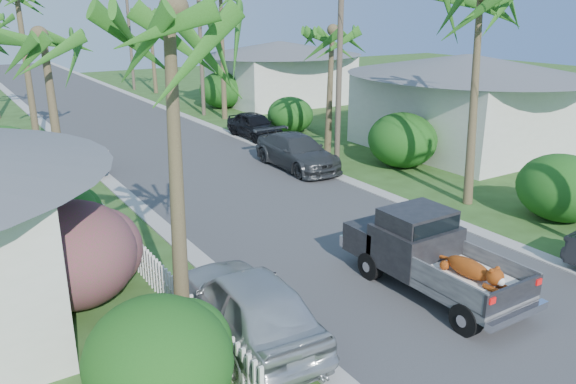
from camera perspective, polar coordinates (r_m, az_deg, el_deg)
ground at (r=14.32m, az=19.10°, el=-12.15°), size 120.00×120.00×0.00m
road at (r=34.59m, az=-14.96°, el=5.93°), size 8.00×100.00×0.02m
curb_left at (r=33.58m, az=-21.95°, el=4.90°), size 0.60×100.00×0.06m
curb_right at (r=36.08m, az=-8.44°, el=6.87°), size 0.60×100.00×0.06m
pickup_truck at (r=15.02m, az=13.56°, el=-5.82°), size 1.98×5.12×2.06m
parked_car_rm at (r=25.62m, az=0.91°, el=4.08°), size 2.23×5.21×1.50m
parked_car_rf at (r=31.70m, az=-3.42°, el=6.75°), size 1.71×4.22×1.44m
parked_car_ln at (r=12.52m, az=-4.05°, el=-11.35°), size 2.27×4.98×1.65m
parked_car_lf at (r=26.97m, az=-20.73°, el=3.41°), size 2.11×4.64×1.32m
palm_l_a at (r=11.05m, az=-12.38°, el=17.49°), size 4.40×4.40×8.20m
palm_l_b at (r=19.63m, az=-23.58°, el=14.27°), size 4.40×4.40×7.40m
palm_r_b at (r=27.91m, az=4.41°, el=16.00°), size 4.40×4.40×7.20m
palm_r_d at (r=50.16m, az=-13.88°, el=17.40°), size 4.40×4.40×8.00m
shrub_l_a at (r=10.53m, az=-13.02°, el=-16.36°), size 2.60×2.86×2.20m
shrub_l_b at (r=14.68m, az=-20.96°, el=-5.91°), size 3.00×3.30×2.60m
shrub_l_c at (r=18.54m, az=-22.34°, el=-2.09°), size 2.40×2.64×2.00m
shrub_l_d at (r=26.07m, az=-27.09°, el=3.34°), size 3.20×3.52×2.40m
shrub_r_a at (r=21.33m, az=26.06°, el=0.39°), size 2.80×3.08×2.30m
shrub_r_b at (r=26.27m, az=11.53°, el=5.20°), size 3.00×3.30×2.50m
shrub_r_c at (r=33.06m, az=0.23°, el=7.84°), size 2.60×2.86×2.10m
shrub_r_d at (r=41.88m, az=-6.74°, el=10.26°), size 3.20×3.52×2.60m
picket_fence at (r=14.96m, az=-13.42°, el=-8.07°), size 0.10×11.00×1.00m
house_right_near at (r=30.51m, az=17.49°, el=8.36°), size 8.00×9.00×4.80m
house_right_far at (r=44.18m, az=-0.82°, el=11.86°), size 9.00×8.00×4.60m
utility_pole_b at (r=25.81m, az=5.24°, el=12.80°), size 1.60×0.26×9.00m
utility_pole_c at (r=38.74m, az=-8.86°, el=14.44°), size 1.60×0.26×9.00m
utility_pole_d at (r=52.78m, az=-15.77°, el=14.94°), size 1.60×0.26×9.00m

